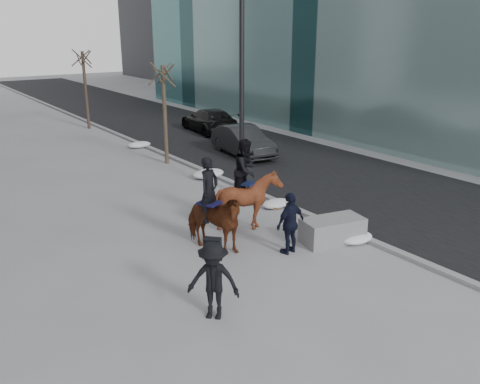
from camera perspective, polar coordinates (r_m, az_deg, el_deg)
ground at (r=14.15m, az=2.83°, el=-7.02°), size 120.00×120.00×0.00m
road at (r=25.72m, az=1.42°, el=4.57°), size 8.00×90.00×0.01m
curb at (r=23.61m, az=-6.41°, el=3.37°), size 0.25×90.00×0.12m
planter at (r=15.05m, az=10.34°, el=-4.24°), size 1.94×1.24×0.72m
car_near at (r=24.84m, az=0.35°, el=5.77°), size 2.07×4.49×1.43m
car_far at (r=30.58m, az=-3.51°, el=8.04°), size 2.54×5.06×1.41m
tree_near at (r=23.24m, az=-8.46°, el=9.09°), size 1.20×1.20×4.91m
tree_far at (r=32.77m, az=-16.97°, el=11.28°), size 1.20×1.20×5.15m
mounted_left at (r=14.04m, az=-3.15°, el=-2.84°), size 1.62×2.26×2.66m
mounted_right at (r=15.51m, az=0.91°, el=-0.22°), size 2.04×2.13×2.82m
feeder at (r=13.98m, az=5.67°, el=-3.50°), size 1.08×0.92×1.75m
camera_crew at (r=10.91m, az=-3.01°, el=-9.86°), size 1.26×1.27×1.75m
lamppost at (r=18.14m, az=0.40°, el=14.89°), size 0.25×1.43×9.09m
snow_piles at (r=20.77m, az=-2.83°, el=1.71°), size 1.40×15.73×0.35m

